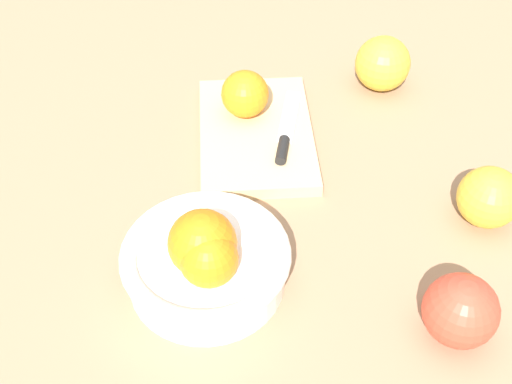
{
  "coord_description": "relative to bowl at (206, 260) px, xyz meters",
  "views": [
    {
      "loc": [
        -0.6,
        0.12,
        0.6
      ],
      "look_at": [
        -0.04,
        0.08,
        0.04
      ],
      "focal_mm": 47.52,
      "sensor_mm": 36.0,
      "label": 1
    }
  ],
  "objects": [
    {
      "name": "ground_plane",
      "position": [
        0.13,
        -0.14,
        -0.04
      ],
      "size": [
        2.4,
        2.4,
        0.0
      ],
      "primitive_type": "plane",
      "color": "#997556"
    },
    {
      "name": "apple_front_right",
      "position": [
        0.35,
        -0.26,
        0.0
      ],
      "size": [
        0.08,
        0.08,
        0.08
      ],
      "primitive_type": "sphere",
      "color": "gold",
      "rests_on": "ground_plane"
    },
    {
      "name": "orange_on_board",
      "position": [
        0.28,
        -0.06,
        0.01
      ],
      "size": [
        0.07,
        0.07,
        0.07
      ],
      "primitive_type": "sphere",
      "color": "orange",
      "rests_on": "cutting_board"
    },
    {
      "name": "knife",
      "position": [
        0.22,
        -0.11,
        -0.02
      ],
      "size": [
        0.15,
        0.05,
        0.01
      ],
      "color": "silver",
      "rests_on": "cutting_board"
    },
    {
      "name": "cutting_board",
      "position": [
        0.24,
        -0.07,
        -0.03
      ],
      "size": [
        0.23,
        0.15,
        0.02
      ],
      "primitive_type": "cube",
      "rotation": [
        0.0,
        0.0,
        -0.01
      ],
      "color": "#DBB77F",
      "rests_on": "ground_plane"
    },
    {
      "name": "bowl",
      "position": [
        0.0,
        0.0,
        0.0
      ],
      "size": [
        0.18,
        0.18,
        0.1
      ],
      "color": "white",
      "rests_on": "ground_plane"
    },
    {
      "name": "apple_front_left_2",
      "position": [
        0.07,
        -0.33,
        -0.0
      ],
      "size": [
        0.07,
        0.07,
        0.07
      ],
      "primitive_type": "sphere",
      "color": "gold",
      "rests_on": "ground_plane"
    },
    {
      "name": "apple_front_left",
      "position": [
        -0.09,
        -0.25,
        0.0
      ],
      "size": [
        0.08,
        0.08,
        0.08
      ],
      "primitive_type": "sphere",
      "color": "#D6422D",
      "rests_on": "ground_plane"
    }
  ]
}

